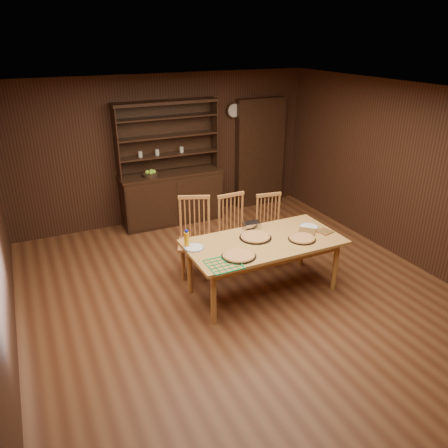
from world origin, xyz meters
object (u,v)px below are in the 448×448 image
chair_center (234,228)px  chair_right (270,225)px  juice_bottle (187,239)px  china_hutch (171,191)px  chair_left (195,233)px  dining_table (264,246)px

chair_center → chair_right: 0.60m
juice_bottle → china_hutch: bearing=75.5°
chair_left → chair_center: chair_left is taller
china_hutch → juice_bottle: china_hutch is taller
china_hutch → chair_center: bearing=-81.1°
chair_center → china_hutch: bearing=97.0°
chair_right → juice_bottle: bearing=-152.3°
china_hutch → dining_table: size_ratio=1.07×
china_hutch → juice_bottle: 2.60m
china_hutch → chair_left: 1.93m
chair_left → chair_right: bearing=19.6°
chair_center → chair_right: chair_center is taller
chair_left → chair_right: size_ratio=1.12×
chair_right → dining_table: bearing=-117.4°
chair_right → juice_bottle: size_ratio=4.43×
chair_center → juice_bottle: (-0.95, -0.58, 0.28)m
china_hutch → chair_center: china_hutch is taller
chair_left → dining_table: bearing=-32.2°
dining_table → chair_center: 0.85m
china_hutch → chair_right: (0.90, -1.97, -0.06)m
chair_left → chair_center: bearing=20.1°
dining_table → chair_center: size_ratio=1.86×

